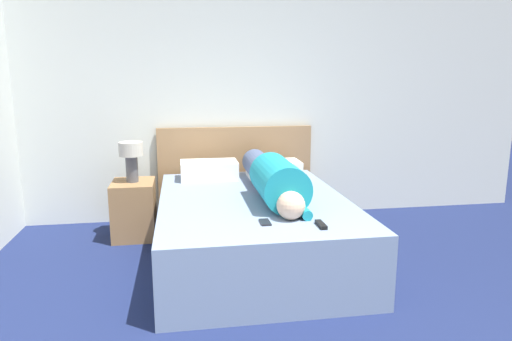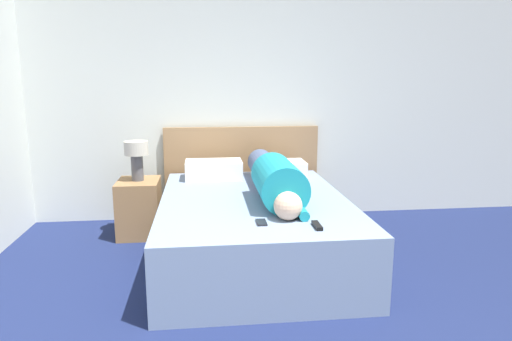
% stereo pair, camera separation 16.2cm
% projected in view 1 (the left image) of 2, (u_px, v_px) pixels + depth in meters
% --- Properties ---
extents(wall_back, '(5.82, 0.06, 2.60)m').
position_uv_depth(wall_back, '(258.00, 90.00, 4.60)').
color(wall_back, silver).
rests_on(wall_back, ground_plane).
extents(bed, '(1.44, 2.02, 0.50)m').
position_uv_depth(bed, '(253.00, 228.00, 3.62)').
color(bed, '#7589A8').
rests_on(bed, ground_plane).
extents(headboard, '(1.56, 0.04, 0.94)m').
position_uv_depth(headboard, '(236.00, 173.00, 4.66)').
color(headboard, '#A37A51').
rests_on(headboard, ground_plane).
extents(nightstand, '(0.37, 0.45, 0.51)m').
position_uv_depth(nightstand, '(134.00, 209.00, 4.12)').
color(nightstand, olive).
rests_on(nightstand, ground_plane).
extents(table_lamp, '(0.21, 0.21, 0.36)m').
position_uv_depth(table_lamp, '(131.00, 155.00, 4.03)').
color(table_lamp, '#4C4C51').
rests_on(table_lamp, nightstand).
extents(person_lying, '(0.34, 1.61, 0.34)m').
position_uv_depth(person_lying, '(272.00, 178.00, 3.61)').
color(person_lying, '#DBB293').
rests_on(person_lying, bed).
extents(pillow_near_headboard, '(0.52, 0.32, 0.17)m').
position_uv_depth(pillow_near_headboard, '(209.00, 170.00, 4.24)').
color(pillow_near_headboard, white).
rests_on(pillow_near_headboard, bed).
extents(pillow_second, '(0.50, 0.32, 0.15)m').
position_uv_depth(pillow_second, '(274.00, 169.00, 4.34)').
color(pillow_second, white).
rests_on(pillow_second, bed).
extents(tv_remote, '(0.04, 0.15, 0.02)m').
position_uv_depth(tv_remote, '(321.00, 225.00, 2.89)').
color(tv_remote, black).
rests_on(tv_remote, bed).
extents(cell_phone, '(0.06, 0.13, 0.01)m').
position_uv_depth(cell_phone, '(265.00, 222.00, 2.95)').
color(cell_phone, black).
rests_on(cell_phone, bed).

